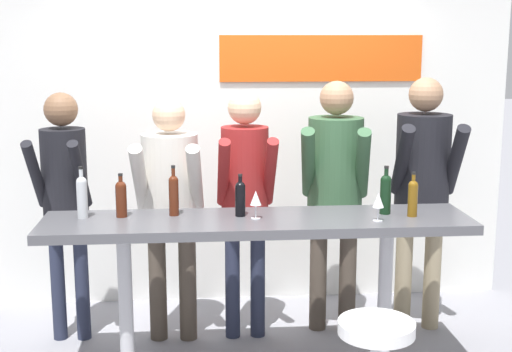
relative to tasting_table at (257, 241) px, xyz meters
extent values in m
cube|color=silver|center=(0.00, 1.38, 0.57)|extent=(4.27, 0.10, 2.89)
cube|color=#DB5114|center=(0.62, 1.32, 1.09)|extent=(1.60, 0.02, 0.36)
cube|color=#4C4C51|center=(0.00, 0.00, 0.12)|extent=(2.67, 0.59, 0.06)
cylinder|color=#B2B2B7|center=(-0.83, 0.00, -0.37)|extent=(0.09, 0.09, 0.96)
cylinder|color=#B2B2B7|center=(0.83, 0.00, -0.37)|extent=(0.09, 0.09, 0.96)
cylinder|color=white|center=(0.58, -0.76, -0.27)|extent=(0.41, 0.41, 0.07)
cylinder|color=#23283D|center=(-1.36, 0.62, -0.45)|extent=(0.10, 0.10, 0.85)
cylinder|color=#23283D|center=(-1.20, 0.61, -0.45)|extent=(0.10, 0.10, 0.85)
cylinder|color=black|center=(-1.28, 0.62, 0.31)|extent=(0.33, 0.33, 0.67)
sphere|color=brown|center=(-1.28, 0.62, 0.77)|extent=(0.23, 0.23, 0.23)
cylinder|color=black|center=(-1.44, 0.46, 0.36)|extent=(0.10, 0.39, 0.51)
cylinder|color=black|center=(-1.15, 0.44, 0.36)|extent=(0.10, 0.39, 0.51)
cylinder|color=#473D33|center=(-0.66, 0.57, -0.46)|extent=(0.12, 0.12, 0.83)
cylinder|color=#473D33|center=(-0.45, 0.55, -0.46)|extent=(0.12, 0.12, 0.83)
cylinder|color=beige|center=(-0.55, 0.56, 0.28)|extent=(0.41, 0.41, 0.65)
sphere|color=#D6AD89|center=(-0.55, 0.56, 0.74)|extent=(0.22, 0.22, 0.22)
cylinder|color=beige|center=(-0.75, 0.41, 0.33)|extent=(0.12, 0.40, 0.51)
cylinder|color=beige|center=(-0.38, 0.38, 0.33)|extent=(0.12, 0.40, 0.51)
cylinder|color=#23283D|center=(-0.13, 0.56, -0.45)|extent=(0.11, 0.11, 0.85)
cylinder|color=#23283D|center=(0.05, 0.56, -0.45)|extent=(0.11, 0.11, 0.85)
cylinder|color=maroon|center=(-0.04, 0.56, 0.31)|extent=(0.33, 0.33, 0.67)
sphere|color=#D6AD89|center=(-0.04, 0.56, 0.78)|extent=(0.23, 0.23, 0.23)
cylinder|color=maroon|center=(-0.19, 0.39, 0.36)|extent=(0.09, 0.39, 0.51)
cylinder|color=maroon|center=(0.12, 0.40, 0.36)|extent=(0.09, 0.39, 0.51)
cylinder|color=#473D33|center=(0.50, 0.65, -0.43)|extent=(0.12, 0.12, 0.88)
cylinder|color=#473D33|center=(0.71, 0.61, -0.43)|extent=(0.12, 0.12, 0.88)
cylinder|color=#335638|center=(0.61, 0.63, 0.35)|extent=(0.46, 0.46, 0.70)
sphere|color=#9E7556|center=(0.61, 0.63, 0.84)|extent=(0.24, 0.24, 0.24)
cylinder|color=#335638|center=(0.40, 0.50, 0.40)|extent=(0.17, 0.43, 0.54)
cylinder|color=#335638|center=(0.76, 0.43, 0.40)|extent=(0.17, 0.43, 0.54)
cylinder|color=gray|center=(1.13, 0.62, -0.43)|extent=(0.12, 0.12, 0.89)
cylinder|color=gray|center=(1.35, 0.60, -0.43)|extent=(0.12, 0.12, 0.89)
cylinder|color=black|center=(1.24, 0.61, 0.37)|extent=(0.42, 0.42, 0.70)
sphere|color=#9E7556|center=(1.24, 0.61, 0.86)|extent=(0.24, 0.24, 0.24)
cylinder|color=black|center=(1.04, 0.46, 0.42)|extent=(0.13, 0.43, 0.54)
cylinder|color=black|center=(1.41, 0.43, 0.42)|extent=(0.13, 0.43, 0.54)
cylinder|color=brown|center=(0.97, -0.03, 0.25)|extent=(0.06, 0.06, 0.20)
sphere|color=brown|center=(0.97, -0.03, 0.35)|extent=(0.06, 0.06, 0.06)
cylinder|color=brown|center=(0.97, -0.03, 0.38)|extent=(0.02, 0.02, 0.07)
cylinder|color=black|center=(0.97, -0.03, 0.42)|extent=(0.03, 0.03, 0.01)
cylinder|color=#4C1E0F|center=(-0.52, 0.12, 0.26)|extent=(0.06, 0.06, 0.22)
sphere|color=#4C1E0F|center=(-0.52, 0.12, 0.37)|extent=(0.06, 0.06, 0.06)
cylinder|color=#4C1E0F|center=(-0.52, 0.12, 0.41)|extent=(0.02, 0.02, 0.08)
cylinder|color=black|center=(-0.52, 0.12, 0.46)|extent=(0.03, 0.03, 0.02)
cylinder|color=#4C1E0F|center=(-0.84, 0.10, 0.24)|extent=(0.07, 0.07, 0.19)
sphere|color=#4C1E0F|center=(-0.84, 0.10, 0.34)|extent=(0.07, 0.07, 0.07)
cylinder|color=#4C1E0F|center=(-0.84, 0.10, 0.38)|extent=(0.03, 0.03, 0.07)
cylinder|color=black|center=(-0.84, 0.10, 0.42)|extent=(0.03, 0.03, 0.01)
cylinder|color=#B7BCC1|center=(-1.08, 0.09, 0.26)|extent=(0.07, 0.07, 0.23)
sphere|color=#B7BCC1|center=(-1.08, 0.09, 0.38)|extent=(0.07, 0.07, 0.07)
cylinder|color=#B7BCC1|center=(-1.08, 0.09, 0.42)|extent=(0.02, 0.02, 0.08)
cylinder|color=black|center=(-1.08, 0.09, 0.47)|extent=(0.03, 0.03, 0.02)
cylinder|color=black|center=(0.82, 0.05, 0.26)|extent=(0.07, 0.07, 0.22)
sphere|color=black|center=(0.82, 0.05, 0.36)|extent=(0.07, 0.07, 0.07)
cylinder|color=black|center=(0.82, 0.05, 0.40)|extent=(0.03, 0.03, 0.08)
cylinder|color=black|center=(0.82, 0.05, 0.45)|extent=(0.03, 0.03, 0.02)
cylinder|color=black|center=(-0.10, 0.06, 0.24)|extent=(0.06, 0.06, 0.19)
sphere|color=black|center=(-0.10, 0.06, 0.34)|extent=(0.06, 0.06, 0.06)
cylinder|color=black|center=(-0.10, 0.06, 0.37)|extent=(0.02, 0.02, 0.07)
cylinder|color=black|center=(-0.10, 0.06, 0.41)|extent=(0.03, 0.03, 0.01)
cylinder|color=silver|center=(-0.01, -0.01, 0.15)|extent=(0.06, 0.06, 0.01)
cylinder|color=silver|center=(-0.01, -0.01, 0.19)|extent=(0.01, 0.01, 0.08)
cone|color=silver|center=(-0.01, -0.01, 0.28)|extent=(0.07, 0.07, 0.09)
cylinder|color=silver|center=(0.73, -0.13, 0.15)|extent=(0.06, 0.06, 0.01)
cylinder|color=silver|center=(0.73, -0.13, 0.19)|extent=(0.01, 0.01, 0.08)
cone|color=silver|center=(0.73, -0.13, 0.28)|extent=(0.07, 0.07, 0.09)
camera|label=1|loc=(-0.36, -4.28, 1.25)|focal=50.00mm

